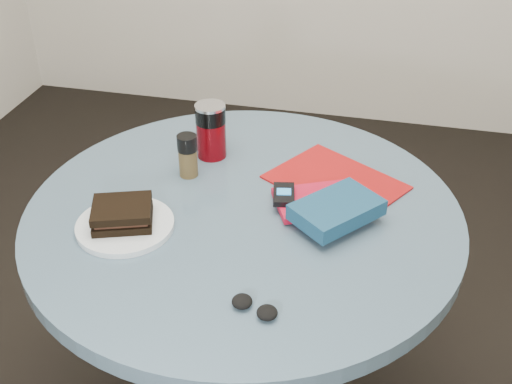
% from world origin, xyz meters
% --- Properties ---
extents(table, '(1.00, 1.00, 0.75)m').
position_xyz_m(table, '(0.00, 0.00, 0.59)').
color(table, black).
rests_on(table, ground).
extents(plate, '(0.25, 0.25, 0.01)m').
position_xyz_m(plate, '(-0.23, -0.13, 0.76)').
color(plate, silver).
rests_on(plate, table).
extents(sandwich, '(0.15, 0.14, 0.04)m').
position_xyz_m(sandwich, '(-0.24, -0.13, 0.79)').
color(sandwich, black).
rests_on(sandwich, plate).
extents(soda_can, '(0.08, 0.08, 0.14)m').
position_xyz_m(soda_can, '(-0.14, 0.21, 0.82)').
color(soda_can, '#61040B').
rests_on(soda_can, table).
extents(pepper_grinder, '(0.05, 0.05, 0.11)m').
position_xyz_m(pepper_grinder, '(-0.17, 0.11, 0.81)').
color(pepper_grinder, '#4E3E21').
rests_on(pepper_grinder, table).
extents(magazine, '(0.37, 0.35, 0.01)m').
position_xyz_m(magazine, '(0.19, 0.15, 0.75)').
color(magazine, maroon).
rests_on(magazine, table).
extents(red_book, '(0.23, 0.20, 0.02)m').
position_xyz_m(red_book, '(0.16, 0.05, 0.76)').
color(red_book, '#AA0D28').
rests_on(red_book, magazine).
extents(novel, '(0.21, 0.22, 0.04)m').
position_xyz_m(novel, '(0.21, -0.01, 0.79)').
color(novel, navy).
rests_on(novel, red_book).
extents(mp3_player, '(0.06, 0.09, 0.02)m').
position_xyz_m(mp3_player, '(0.09, 0.04, 0.78)').
color(mp3_player, black).
rests_on(mp3_player, red_book).
extents(headphones, '(0.10, 0.07, 0.02)m').
position_xyz_m(headphones, '(0.10, -0.32, 0.76)').
color(headphones, black).
rests_on(headphones, table).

